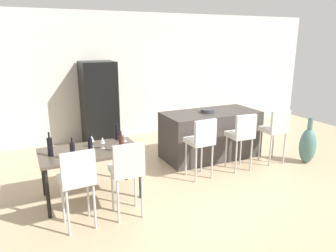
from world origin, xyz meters
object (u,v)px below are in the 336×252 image
(bar_chair_right, at_px, (276,128))
(wine_bottle_end, at_px, (121,144))
(refrigerator, at_px, (99,104))
(dining_table, at_px, (90,155))
(dining_chair_near, at_px, (77,177))
(bar_chair_left, at_px, (201,139))
(bar_chair_middle, at_px, (242,133))
(wine_glass_left, at_px, (102,140))
(wine_glass_far, at_px, (125,134))
(kitchen_island, at_px, (210,134))
(wine_bottle_corner, at_px, (50,146))
(wine_bottle_near, at_px, (117,132))
(wine_bottle_inner, at_px, (90,147))
(floor_vase, at_px, (308,145))
(wine_glass_middle, at_px, (92,139))
(fruit_bowl, at_px, (207,111))
(dining_chair_far, at_px, (127,168))
(wine_bottle_right, at_px, (72,151))
(potted_plant, at_px, (230,115))

(bar_chair_right, height_order, wine_bottle_end, bar_chair_right)
(refrigerator, bearing_deg, bar_chair_right, -43.69)
(dining_table, bearing_deg, dining_chair_near, -112.15)
(bar_chair_left, bearing_deg, bar_chair_middle, 0.00)
(bar_chair_left, relative_size, wine_glass_left, 6.03)
(dining_table, distance_m, dining_chair_near, 0.83)
(dining_table, xyz_separation_m, wine_glass_far, (0.59, 0.17, 0.19))
(wine_bottle_end, bearing_deg, kitchen_island, 24.43)
(wine_bottle_corner, height_order, wine_glass_far, wine_bottle_corner)
(bar_chair_left, relative_size, wine_bottle_near, 3.51)
(wine_bottle_inner, height_order, wine_glass_far, wine_bottle_inner)
(bar_chair_middle, relative_size, bar_chair_right, 1.00)
(bar_chair_right, height_order, dining_table, bar_chair_right)
(kitchen_island, relative_size, refrigerator, 1.03)
(wine_bottle_inner, relative_size, floor_vase, 0.39)
(dining_table, relative_size, wine_bottle_end, 4.58)
(refrigerator, distance_m, floor_vase, 4.37)
(wine_glass_middle, bearing_deg, bar_chair_middle, -5.84)
(wine_bottle_inner, height_order, fruit_bowl, wine_bottle_inner)
(wine_glass_far, bearing_deg, fruit_bowl, 15.34)
(dining_chair_near, bearing_deg, wine_bottle_end, 35.16)
(dining_chair_near, relative_size, wine_bottle_corner, 3.07)
(fruit_bowl, xyz_separation_m, floor_vase, (1.59, -1.07, -0.61))
(wine_glass_left, bearing_deg, wine_bottle_corner, 179.52)
(bar_chair_middle, bearing_deg, wine_bottle_inner, -177.16)
(wine_bottle_near, relative_size, wine_glass_far, 1.72)
(dining_chair_far, distance_m, wine_glass_middle, 0.95)
(wine_bottle_right, relative_size, refrigerator, 0.17)
(wine_bottle_near, bearing_deg, refrigerator, 84.01)
(bar_chair_right, relative_size, wine_bottle_right, 3.39)
(wine_glass_left, distance_m, refrigerator, 2.51)
(bar_chair_right, relative_size, wine_bottle_near, 3.51)
(bar_chair_right, bearing_deg, fruit_bowl, 140.78)
(wine_glass_left, xyz_separation_m, refrigerator, (0.54, 2.45, 0.06))
(dining_chair_far, relative_size, wine_glass_middle, 6.03)
(dining_table, distance_m, wine_bottle_inner, 0.34)
(bar_chair_right, relative_size, dining_chair_far, 1.00)
(dining_chair_far, bearing_deg, wine_bottle_inner, 124.99)
(bar_chair_right, distance_m, wine_glass_left, 3.23)
(wine_glass_left, distance_m, potted_plant, 4.77)
(wine_glass_left, height_order, wine_glass_far, same)
(wine_glass_middle, height_order, potted_plant, wine_glass_middle)
(bar_chair_middle, bearing_deg, dining_chair_near, -167.82)
(dining_chair_far, xyz_separation_m, wine_glass_left, (-0.12, 0.76, 0.17))
(wine_bottle_inner, relative_size, wine_bottle_end, 1.12)
(kitchen_island, height_order, wine_glass_left, kitchen_island)
(dining_chair_far, relative_size, fruit_bowl, 4.09)
(dining_chair_near, relative_size, fruit_bowl, 4.09)
(bar_chair_right, distance_m, wine_glass_far, 2.85)
(kitchen_island, xyz_separation_m, dining_chair_near, (-2.83, -1.46, 0.24))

